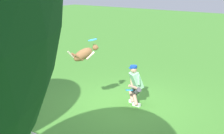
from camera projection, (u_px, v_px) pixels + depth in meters
name	position (u px, v px, depth m)	size (l,w,h in m)	color
ground_plane	(123.00, 105.00, 9.69)	(60.00, 60.00, 0.00)	#4C9834
person	(135.00, 84.00, 9.57)	(0.62, 0.71, 1.29)	silver
dog	(84.00, 54.00, 8.83)	(0.51, 1.00, 0.52)	#8D5E37
frisbee_flying	(93.00, 40.00, 8.82)	(0.26, 0.26, 0.02)	#2694DF
frisbee_held	(129.00, 90.00, 9.28)	(0.23, 0.23, 0.02)	#2097D9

